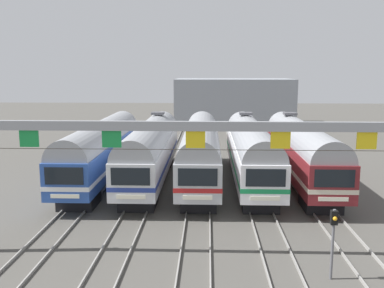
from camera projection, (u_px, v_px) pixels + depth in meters
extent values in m
plane|color=#4C4944|center=(200.00, 182.00, 34.16)|extent=(160.00, 160.00, 0.00)
cube|color=gray|center=(131.00, 144.00, 51.20)|extent=(0.07, 70.00, 0.15)
cube|color=gray|center=(143.00, 144.00, 51.14)|extent=(0.07, 70.00, 0.15)
cube|color=gray|center=(164.00, 144.00, 51.05)|extent=(0.07, 70.00, 0.15)
cube|color=gray|center=(176.00, 144.00, 51.00)|extent=(0.07, 70.00, 0.15)
cube|color=gray|center=(197.00, 144.00, 50.91)|extent=(0.07, 70.00, 0.15)
cube|color=gray|center=(209.00, 144.00, 50.86)|extent=(0.07, 70.00, 0.15)
cube|color=gray|center=(230.00, 144.00, 50.77)|extent=(0.07, 70.00, 0.15)
cube|color=gray|center=(242.00, 144.00, 50.72)|extent=(0.07, 70.00, 0.15)
cube|color=gray|center=(263.00, 145.00, 50.63)|extent=(0.07, 70.00, 0.15)
cube|color=gray|center=(276.00, 145.00, 50.57)|extent=(0.07, 70.00, 0.15)
cube|color=#284C9E|center=(102.00, 154.00, 34.07)|extent=(2.85, 18.00, 2.35)
cube|color=white|center=(102.00, 158.00, 34.13)|extent=(2.88, 18.02, 0.28)
cylinder|color=gray|center=(101.00, 139.00, 33.86)|extent=(2.74, 17.64, 2.74)
cube|color=black|center=(64.00, 176.00, 25.10)|extent=(2.28, 0.06, 1.03)
cube|color=silver|center=(65.00, 196.00, 25.31)|extent=(1.71, 0.05, 0.24)
cube|color=black|center=(79.00, 198.00, 28.16)|extent=(2.28, 2.60, 1.05)
cube|color=black|center=(119.00, 159.00, 40.56)|extent=(2.28, 2.60, 1.05)
cube|color=silver|center=(151.00, 154.00, 33.92)|extent=(2.85, 18.00, 2.35)
cube|color=navy|center=(151.00, 159.00, 33.98)|extent=(2.88, 18.02, 0.28)
cylinder|color=gray|center=(151.00, 139.00, 33.72)|extent=(2.74, 17.64, 2.74)
cube|color=black|center=(130.00, 177.00, 24.96)|extent=(2.28, 0.06, 1.03)
cube|color=silver|center=(131.00, 197.00, 25.17)|extent=(1.71, 0.05, 0.24)
cube|color=black|center=(139.00, 199.00, 28.01)|extent=(2.28, 2.60, 1.05)
cube|color=black|center=(160.00, 159.00, 40.42)|extent=(2.28, 2.60, 1.05)
cube|color=#4C4C51|center=(158.00, 113.00, 38.42)|extent=(1.10, 1.10, 0.20)
cube|color=#B2B5BA|center=(200.00, 155.00, 33.78)|extent=(2.85, 18.00, 2.35)
cube|color=#B21E1E|center=(200.00, 159.00, 33.84)|extent=(2.88, 18.02, 0.28)
cylinder|color=gray|center=(201.00, 140.00, 33.58)|extent=(2.74, 17.64, 2.74)
cube|color=black|center=(198.00, 177.00, 24.82)|extent=(2.28, 0.06, 1.03)
cube|color=silver|center=(198.00, 198.00, 25.03)|extent=(1.71, 0.05, 0.24)
cube|color=black|center=(199.00, 199.00, 27.87)|extent=(2.28, 2.60, 1.05)
cube|color=black|center=(202.00, 159.00, 40.27)|extent=(2.28, 2.60, 1.05)
cube|color=white|center=(250.00, 155.00, 33.64)|extent=(2.85, 18.00, 2.35)
cube|color=#198C4C|center=(250.00, 159.00, 33.70)|extent=(2.88, 18.02, 0.28)
cylinder|color=gray|center=(251.00, 140.00, 33.44)|extent=(2.74, 17.64, 2.74)
cube|color=black|center=(266.00, 178.00, 24.68)|extent=(2.28, 0.06, 1.03)
cube|color=silver|center=(265.00, 198.00, 24.89)|extent=(1.71, 0.05, 0.24)
cube|color=black|center=(259.00, 200.00, 27.73)|extent=(2.28, 2.60, 1.05)
cube|color=black|center=(243.00, 160.00, 40.13)|extent=(2.28, 2.60, 1.05)
cube|color=#4C4C51|center=(246.00, 114.00, 38.13)|extent=(1.10, 1.10, 0.20)
cube|color=maroon|center=(301.00, 155.00, 33.49)|extent=(2.85, 18.00, 2.35)
cube|color=beige|center=(301.00, 160.00, 33.56)|extent=(2.88, 18.02, 0.28)
cylinder|color=gray|center=(301.00, 140.00, 33.29)|extent=(2.74, 17.64, 2.74)
cube|color=black|center=(335.00, 178.00, 24.53)|extent=(2.28, 0.06, 1.03)
cube|color=silver|center=(333.00, 199.00, 24.74)|extent=(1.71, 0.05, 0.24)
cube|color=black|center=(320.00, 201.00, 27.58)|extent=(2.28, 2.60, 1.05)
cube|color=black|center=(286.00, 160.00, 39.99)|extent=(2.28, 2.60, 1.05)
cube|color=#4C4C51|center=(290.00, 114.00, 37.99)|extent=(1.10, 1.10, 0.20)
cube|color=gray|center=(195.00, 126.00, 19.80)|extent=(20.38, 0.32, 0.44)
cube|color=#198C3F|center=(29.00, 138.00, 20.19)|extent=(0.90, 0.08, 0.80)
cube|color=#198C3F|center=(112.00, 139.00, 20.05)|extent=(0.90, 0.08, 0.80)
cube|color=yellow|center=(195.00, 139.00, 19.91)|extent=(0.90, 0.08, 0.80)
cube|color=yellow|center=(280.00, 140.00, 19.76)|extent=(0.90, 0.08, 0.80)
cube|color=yellow|center=(367.00, 140.00, 19.62)|extent=(0.90, 0.08, 0.80)
cylinder|color=#3F382D|center=(195.00, 150.00, 19.99)|extent=(20.38, 0.03, 0.03)
cylinder|color=#59595E|center=(332.00, 245.00, 18.16)|extent=(0.12, 0.12, 3.09)
cube|color=black|center=(334.00, 218.00, 17.95)|extent=(0.28, 0.24, 0.60)
sphere|color=orange|center=(335.00, 219.00, 17.81)|extent=(0.18, 0.18, 0.18)
cube|color=gray|center=(233.00, 102.00, 69.08)|extent=(18.34, 10.00, 7.28)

